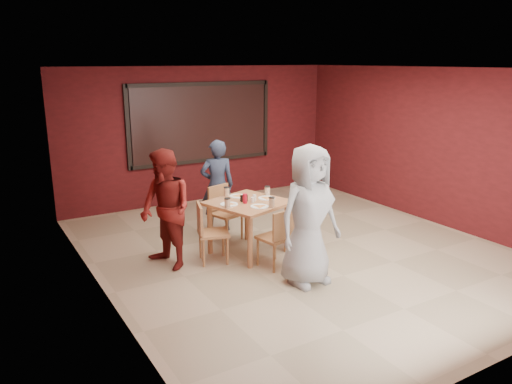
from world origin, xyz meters
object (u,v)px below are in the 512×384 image
dining_table (248,208)px  diner_front (309,215)px  chair_right (296,217)px  diner_left (166,210)px  diner_back (217,186)px  diner_right (310,192)px  chair_left (208,230)px  chair_front (278,235)px  chair_back (223,209)px

dining_table → diner_front: (0.15, -1.33, 0.22)m
chair_right → diner_left: 2.16m
chair_right → diner_left: (-2.11, 0.22, 0.40)m
chair_right → diner_front: bearing=-118.9°
diner_back → diner_left: size_ratio=0.93×
chair_right → diner_right: diner_right is taller
diner_front → diner_right: bearing=49.2°
chair_left → chair_right: size_ratio=1.09×
chair_front → chair_back: (-0.11, 1.49, 0.01)m
dining_table → chair_right: size_ratio=1.61×
chair_back → diner_right: diner_right is taller
diner_left → chair_left: bearing=62.7°
dining_table → chair_left: size_ratio=1.47×
dining_table → diner_right: bearing=3.8°
dining_table → chair_back: size_ratio=1.45×
diner_back → diner_right: size_ratio=1.01×
chair_left → diner_back: diner_back is taller
chair_front → diner_left: 1.64m
diner_front → diner_right: (1.08, 1.41, -0.15)m
chair_front → diner_front: (0.07, -0.61, 0.44)m
chair_back → chair_right: 1.22m
chair_right → chair_left: bearing=177.2°
diner_left → chair_front: bearing=44.6°
chair_front → diner_back: diner_back is taller
chair_back → diner_back: diner_back is taller
diner_front → diner_left: diner_front is taller
chair_back → chair_right: size_ratio=1.10×
chair_back → chair_left: (-0.66, -0.79, -0.00)m
dining_table → chair_left: 0.72m
chair_back → diner_right: 1.47m
dining_table → diner_left: bearing=174.2°
chair_right → diner_left: bearing=174.0°
chair_back → chair_right: chair_back is taller
diner_back → diner_right: 1.62m
diner_front → diner_left: bearing=131.1°
chair_left → chair_right: (1.52, -0.08, -0.04)m
chair_left → diner_back: bearing=57.9°
diner_front → chair_left: bearing=119.5°
chair_front → dining_table: bearing=96.3°
diner_back → diner_right: (1.15, -1.14, -0.01)m
chair_back → diner_front: 2.15m
dining_table → chair_back: (-0.04, 0.77, -0.21)m
chair_front → chair_left: 1.04m
chair_front → chair_right: 0.98m
chair_left → dining_table: bearing=1.4°
diner_front → diner_back: bearing=88.3°
dining_table → diner_left: (-1.27, 0.13, 0.14)m
chair_right → diner_back: size_ratio=0.51×
dining_table → diner_right: (1.23, 0.08, 0.07)m
dining_table → diner_left: 1.29m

